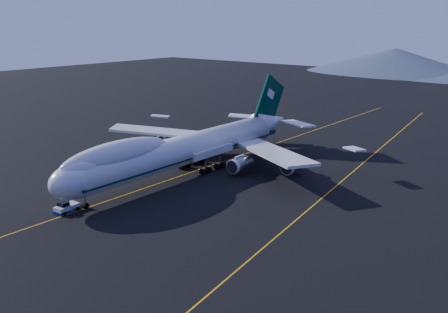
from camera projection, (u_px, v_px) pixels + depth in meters
The scene contains 5 objects.
ground at pixel (186, 174), 109.76m from camera, with size 500.00×500.00×0.00m, color black.
taxiway_line_main at pixel (186, 174), 109.76m from camera, with size 0.25×220.00×0.01m, color orange.
taxiway_line_side at pixel (331, 191), 99.13m from camera, with size 0.25×200.00×0.01m, color orange.
boeing_747 at pixel (185, 149), 108.24m from camera, with size 59.62×72.43×19.37m.
pushback_tug at pixel (67, 208), 88.18m from camera, with size 2.89×4.62×1.92m.
Camera 1 is at (72.26, -76.34, 32.92)m, focal length 40.00 mm.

